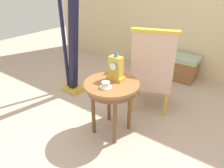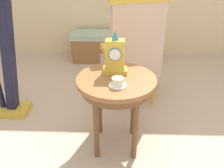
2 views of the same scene
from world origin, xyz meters
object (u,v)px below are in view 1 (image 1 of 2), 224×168
harp (71,46)px  window_bench (165,64)px  teacup_left (106,85)px  side_table (112,90)px  armchair (153,70)px  mantel_clock (116,68)px

harp → window_bench: size_ratio=1.58×
harp → teacup_left: bearing=-27.5°
harp → side_table: bearing=-22.3°
window_bench → harp: bearing=-122.2°
harp → window_bench: harp is taller
armchair → mantel_clock: bearing=-105.3°
harp → window_bench: 1.82m
side_table → armchair: (0.15, 0.70, 0.03)m
side_table → teacup_left: size_ratio=5.07×
window_bench → teacup_left: bearing=-86.0°
teacup_left → mantel_clock: 0.24m
teacup_left → harp: size_ratio=0.07×
harp → armchair: bearing=12.6°
teacup_left → window_bench: size_ratio=0.11×
teacup_left → mantel_clock: mantel_clock is taller
mantel_clock → armchair: armchair is taller
side_table → mantel_clock: size_ratio=1.93×
mantel_clock → harp: harp is taller
mantel_clock → armchair: bearing=74.7°
armchair → harp: (-1.21, -0.27, 0.17)m
mantel_clock → window_bench: (-0.12, 1.81, -0.56)m
side_table → window_bench: side_table is taller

